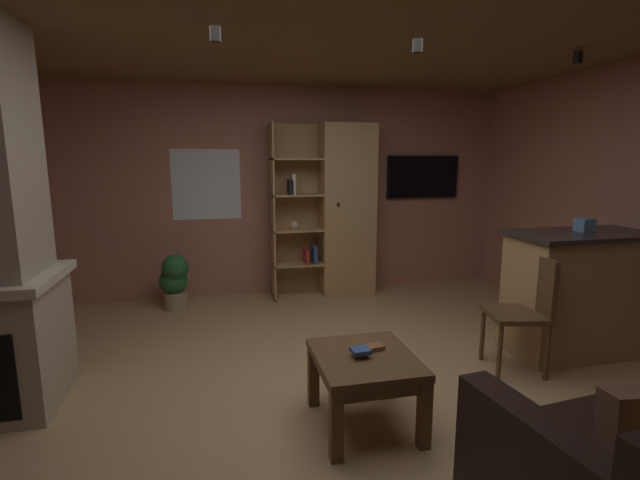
{
  "coord_description": "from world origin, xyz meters",
  "views": [
    {
      "loc": [
        -0.76,
        -2.93,
        1.67
      ],
      "look_at": [
        0.0,
        0.4,
        1.05
      ],
      "focal_mm": 25.71,
      "sensor_mm": 36.0,
      "label": 1
    }
  ],
  "objects_px": {
    "coffee_table": "(365,369)",
    "wall_mounted_tv": "(423,177)",
    "bookshelf_cabinet": "(340,212)",
    "kitchen_bar_counter": "(592,292)",
    "tissue_box": "(584,225)",
    "table_book_1": "(361,351)",
    "table_book_0": "(373,348)",
    "potted_floor_plant": "(175,280)",
    "dining_chair": "(527,306)"
  },
  "relations": [
    {
      "from": "coffee_table",
      "to": "kitchen_bar_counter",
      "type": "bearing_deg",
      "value": 16.13
    },
    {
      "from": "kitchen_bar_counter",
      "to": "tissue_box",
      "type": "distance_m",
      "value": 0.59
    },
    {
      "from": "tissue_box",
      "to": "table_book_1",
      "type": "distance_m",
      "value": 2.39
    },
    {
      "from": "table_book_0",
      "to": "potted_floor_plant",
      "type": "height_order",
      "value": "potted_floor_plant"
    },
    {
      "from": "tissue_box",
      "to": "table_book_0",
      "type": "xyz_separation_m",
      "value": [
        -2.08,
        -0.63,
        -0.63
      ]
    },
    {
      "from": "tissue_box",
      "to": "kitchen_bar_counter",
      "type": "bearing_deg",
      "value": -20.25
    },
    {
      "from": "dining_chair",
      "to": "wall_mounted_tv",
      "type": "bearing_deg",
      "value": 83.37
    },
    {
      "from": "kitchen_bar_counter",
      "to": "dining_chair",
      "type": "bearing_deg",
      "value": -165.45
    },
    {
      "from": "coffee_table",
      "to": "potted_floor_plant",
      "type": "height_order",
      "value": "potted_floor_plant"
    },
    {
      "from": "table_book_0",
      "to": "table_book_1",
      "type": "height_order",
      "value": "table_book_1"
    },
    {
      "from": "tissue_box",
      "to": "coffee_table",
      "type": "bearing_deg",
      "value": -162.14
    },
    {
      "from": "bookshelf_cabinet",
      "to": "wall_mounted_tv",
      "type": "xyz_separation_m",
      "value": [
        1.16,
        0.21,
        0.4
      ]
    },
    {
      "from": "kitchen_bar_counter",
      "to": "tissue_box",
      "type": "relative_size",
      "value": 12.2
    },
    {
      "from": "bookshelf_cabinet",
      "to": "tissue_box",
      "type": "height_order",
      "value": "bookshelf_cabinet"
    },
    {
      "from": "wall_mounted_tv",
      "to": "table_book_0",
      "type": "bearing_deg",
      "value": -119.94
    },
    {
      "from": "coffee_table",
      "to": "table_book_0",
      "type": "relative_size",
      "value": 5.22
    },
    {
      "from": "potted_floor_plant",
      "to": "wall_mounted_tv",
      "type": "relative_size",
      "value": 0.65
    },
    {
      "from": "bookshelf_cabinet",
      "to": "dining_chair",
      "type": "distance_m",
      "value": 2.55
    },
    {
      "from": "wall_mounted_tv",
      "to": "bookshelf_cabinet",
      "type": "bearing_deg",
      "value": -169.76
    },
    {
      "from": "tissue_box",
      "to": "coffee_table",
      "type": "xyz_separation_m",
      "value": [
        -2.16,
        -0.7,
        -0.73
      ]
    },
    {
      "from": "bookshelf_cabinet",
      "to": "table_book_0",
      "type": "xyz_separation_m",
      "value": [
        -0.53,
        -2.73,
        -0.54
      ]
    },
    {
      "from": "coffee_table",
      "to": "wall_mounted_tv",
      "type": "xyz_separation_m",
      "value": [
        1.77,
        3.0,
        1.05
      ]
    },
    {
      "from": "dining_chair",
      "to": "potted_floor_plant",
      "type": "distance_m",
      "value": 3.56
    },
    {
      "from": "kitchen_bar_counter",
      "to": "table_book_0",
      "type": "relative_size",
      "value": 11.2
    },
    {
      "from": "coffee_table",
      "to": "dining_chair",
      "type": "height_order",
      "value": "dining_chair"
    },
    {
      "from": "table_book_0",
      "to": "dining_chair",
      "type": "xyz_separation_m",
      "value": [
        1.4,
        0.38,
        0.05
      ]
    },
    {
      "from": "bookshelf_cabinet",
      "to": "kitchen_bar_counter",
      "type": "height_order",
      "value": "bookshelf_cabinet"
    },
    {
      "from": "table_book_0",
      "to": "wall_mounted_tv",
      "type": "relative_size",
      "value": 0.14
    },
    {
      "from": "coffee_table",
      "to": "wall_mounted_tv",
      "type": "distance_m",
      "value": 3.64
    },
    {
      "from": "bookshelf_cabinet",
      "to": "wall_mounted_tv",
      "type": "height_order",
      "value": "bookshelf_cabinet"
    },
    {
      "from": "coffee_table",
      "to": "potted_floor_plant",
      "type": "xyz_separation_m",
      "value": [
        -1.34,
        2.62,
        -0.04
      ]
    },
    {
      "from": "kitchen_bar_counter",
      "to": "wall_mounted_tv",
      "type": "bearing_deg",
      "value": 102.05
    },
    {
      "from": "potted_floor_plant",
      "to": "wall_mounted_tv",
      "type": "xyz_separation_m",
      "value": [
        3.1,
        0.38,
        1.09
      ]
    },
    {
      "from": "table_book_1",
      "to": "wall_mounted_tv",
      "type": "relative_size",
      "value": 0.11
    },
    {
      "from": "coffee_table",
      "to": "table_book_1",
      "type": "relative_size",
      "value": 6.17
    },
    {
      "from": "table_book_0",
      "to": "wall_mounted_tv",
      "type": "xyz_separation_m",
      "value": [
        1.69,
        2.94,
        0.94
      ]
    },
    {
      "from": "bookshelf_cabinet",
      "to": "kitchen_bar_counter",
      "type": "relative_size",
      "value": 1.41
    },
    {
      "from": "table_book_0",
      "to": "dining_chair",
      "type": "relative_size",
      "value": 0.14
    },
    {
      "from": "table_book_1",
      "to": "potted_floor_plant",
      "type": "relative_size",
      "value": 0.18
    },
    {
      "from": "wall_mounted_tv",
      "to": "potted_floor_plant",
      "type": "bearing_deg",
      "value": -173.05
    },
    {
      "from": "dining_chair",
      "to": "wall_mounted_tv",
      "type": "relative_size",
      "value": 0.95
    },
    {
      "from": "wall_mounted_tv",
      "to": "table_book_1",
      "type": "bearing_deg",
      "value": -120.83
    },
    {
      "from": "bookshelf_cabinet",
      "to": "table_book_0",
      "type": "height_order",
      "value": "bookshelf_cabinet"
    },
    {
      "from": "tissue_box",
      "to": "potted_floor_plant",
      "type": "relative_size",
      "value": 0.19
    },
    {
      "from": "tissue_box",
      "to": "wall_mounted_tv",
      "type": "distance_m",
      "value": 2.36
    },
    {
      "from": "bookshelf_cabinet",
      "to": "kitchen_bar_counter",
      "type": "xyz_separation_m",
      "value": [
        1.67,
        -2.14,
        -0.49
      ]
    },
    {
      "from": "coffee_table",
      "to": "potted_floor_plant",
      "type": "relative_size",
      "value": 1.09
    },
    {
      "from": "table_book_1",
      "to": "dining_chair",
      "type": "height_order",
      "value": "dining_chair"
    },
    {
      "from": "kitchen_bar_counter",
      "to": "potted_floor_plant",
      "type": "relative_size",
      "value": 2.34
    },
    {
      "from": "tissue_box",
      "to": "coffee_table",
      "type": "relative_size",
      "value": 0.18
    }
  ]
}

